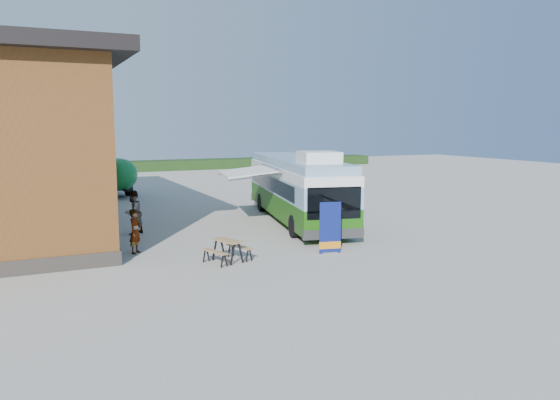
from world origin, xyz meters
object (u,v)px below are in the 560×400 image
bus (297,187)px  person_b (133,212)px  picnic_table (227,245)px  slurry_tanker (109,173)px  banner (330,232)px  person_a (135,231)px

bus → person_b: bearing=-168.8°
picnic_table → slurry_tanker: slurry_tanker is taller
banner → person_a: 7.14m
banner → slurry_tanker: 21.64m
picnic_table → slurry_tanker: bearing=74.1°
bus → person_a: bearing=-145.1°
bus → slurry_tanker: bus is taller
bus → banner: (-1.91, -6.55, -0.93)m
bus → person_b: (-7.83, 0.10, -0.76)m
banner → person_a: size_ratio=1.16×
slurry_tanker → banner: bearing=-88.4°
person_b → bus: bearing=136.5°
banner → person_a: (-6.48, 3.00, 0.04)m
person_b → picnic_table: bearing=65.8°
person_a → slurry_tanker: bearing=33.1°
picnic_table → person_a: (-2.65, 2.59, 0.25)m
person_b → banner: bearing=88.9°
person_a → banner: bearing=-77.1°
banner → person_a: banner is taller
person_a → person_b: 3.70m
slurry_tanker → picnic_table: bearing=-98.5°
person_a → slurry_tanker: slurry_tanker is taller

